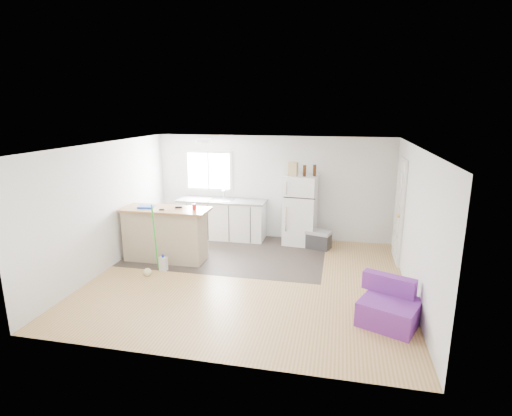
# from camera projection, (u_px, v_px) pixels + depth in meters

# --- Properties ---
(room) EXTENTS (5.51, 5.01, 2.41)m
(room) POSITION_uv_depth(u_px,v_px,m) (248.00, 215.00, 6.96)
(room) COLOR #A37E44
(room) RESTS_ON ground
(vinyl_zone) EXTENTS (4.05, 2.50, 0.00)m
(vinyl_zone) POSITION_uv_depth(u_px,v_px,m) (229.00, 252.00, 8.58)
(vinyl_zone) COLOR #2C2621
(vinyl_zone) RESTS_ON floor
(window) EXTENTS (1.18, 0.06, 0.98)m
(window) POSITION_uv_depth(u_px,v_px,m) (209.00, 171.00, 9.54)
(window) COLOR white
(window) RESTS_ON back_wall
(interior_door) EXTENTS (0.11, 0.92, 2.10)m
(interior_door) POSITION_uv_depth(u_px,v_px,m) (399.00, 211.00, 7.92)
(interior_door) COLOR white
(interior_door) RESTS_ON right_wall
(ceiling_fixture) EXTENTS (0.30, 0.30, 0.07)m
(ceiling_fixture) POSITION_uv_depth(u_px,v_px,m) (204.00, 141.00, 8.05)
(ceiling_fixture) COLOR white
(ceiling_fixture) RESTS_ON ceiling
(kitchen_cabinets) EXTENTS (2.07, 0.65, 1.21)m
(kitchen_cabinets) POSITION_uv_depth(u_px,v_px,m) (222.00, 219.00, 9.43)
(kitchen_cabinets) COLOR white
(kitchen_cabinets) RESTS_ON floor
(peninsula) EXTENTS (1.76, 0.68, 1.08)m
(peninsula) POSITION_uv_depth(u_px,v_px,m) (165.00, 234.00, 8.03)
(peninsula) COLOR tan
(peninsula) RESTS_ON floor
(refrigerator) EXTENTS (0.75, 0.72, 1.57)m
(refrigerator) POSITION_uv_depth(u_px,v_px,m) (300.00, 210.00, 8.96)
(refrigerator) COLOR white
(refrigerator) RESTS_ON floor
(cooler) EXTENTS (0.60, 0.49, 0.40)m
(cooler) POSITION_uv_depth(u_px,v_px,m) (319.00, 239.00, 8.77)
(cooler) COLOR #2D2D2F
(cooler) RESTS_ON floor
(purple_seat) EXTENTS (0.98, 0.98, 0.63)m
(purple_seat) POSITION_uv_depth(u_px,v_px,m) (389.00, 307.00, 5.72)
(purple_seat) COLOR #782D93
(purple_seat) RESTS_ON floor
(cleaner_jug) EXTENTS (0.15, 0.12, 0.32)m
(cleaner_jug) POSITION_uv_depth(u_px,v_px,m) (163.00, 264.00, 7.57)
(cleaner_jug) COLOR silver
(cleaner_jug) RESTS_ON floor
(mop) EXTENTS (0.28, 0.38, 1.38)m
(mop) POSITION_uv_depth(u_px,v_px,m) (149.00, 263.00, 7.34)
(mop) COLOR green
(mop) RESTS_ON floor
(red_cup) EXTENTS (0.10, 0.10, 0.12)m
(red_cup) POSITION_uv_depth(u_px,v_px,m) (194.00, 207.00, 7.77)
(red_cup) COLOR red
(red_cup) RESTS_ON peninsula
(blue_tray) EXTENTS (0.33, 0.26, 0.04)m
(blue_tray) POSITION_uv_depth(u_px,v_px,m) (146.00, 207.00, 7.95)
(blue_tray) COLOR blue
(blue_tray) RESTS_ON peninsula
(tool_a) EXTENTS (0.15, 0.08, 0.03)m
(tool_a) POSITION_uv_depth(u_px,v_px,m) (179.00, 207.00, 7.93)
(tool_a) COLOR black
(tool_a) RESTS_ON peninsula
(tool_b) EXTENTS (0.11, 0.07, 0.03)m
(tool_b) POSITION_uv_depth(u_px,v_px,m) (162.00, 210.00, 7.75)
(tool_b) COLOR black
(tool_b) RESTS_ON peninsula
(cardboard_box) EXTENTS (0.22, 0.16, 0.30)m
(cardboard_box) POSITION_uv_depth(u_px,v_px,m) (293.00, 169.00, 8.69)
(cardboard_box) COLOR #A08B5B
(cardboard_box) RESTS_ON refrigerator
(bottle_left) EXTENTS (0.08, 0.08, 0.25)m
(bottle_left) POSITION_uv_depth(u_px,v_px,m) (305.00, 171.00, 8.62)
(bottle_left) COLOR #331909
(bottle_left) RESTS_ON refrigerator
(bottle_right) EXTENTS (0.08, 0.08, 0.25)m
(bottle_right) POSITION_uv_depth(u_px,v_px,m) (315.00, 170.00, 8.67)
(bottle_right) COLOR #331909
(bottle_right) RESTS_ON refrigerator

